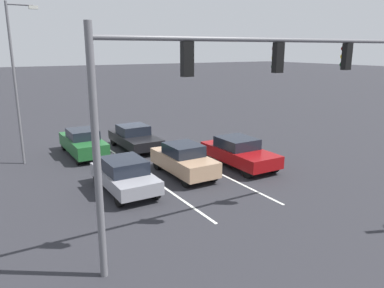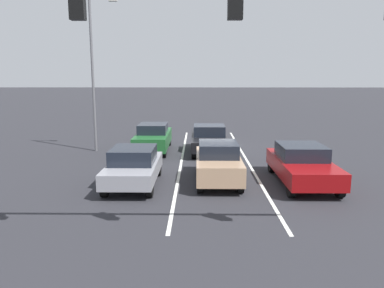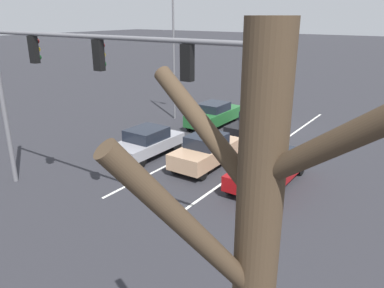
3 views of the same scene
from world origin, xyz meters
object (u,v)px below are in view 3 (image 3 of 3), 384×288
car_maroon_leftlane_front (269,167)px  car_tan_midlane_front (206,151)px  car_gray_rightlane_front (147,142)px  traffic_signal_gantry (57,72)px  car_black_midlane_second (256,123)px  car_darkgreen_rightlane_second (214,114)px  street_lamp_right_shoulder (175,50)px

car_maroon_leftlane_front → car_tan_midlane_front: 3.29m
car_gray_rightlane_front → traffic_signal_gantry: (-1.07, 5.67, 4.35)m
car_tan_midlane_front → car_black_midlane_second: car_tan_midlane_front is taller
car_maroon_leftlane_front → car_black_midlane_second: bearing=-60.2°
car_gray_rightlane_front → traffic_signal_gantry: bearing=100.7°
car_gray_rightlane_front → car_black_midlane_second: size_ratio=0.92×
car_gray_rightlane_front → car_darkgreen_rightlane_second: car_darkgreen_rightlane_second is taller
traffic_signal_gantry → street_lamp_right_shoulder: street_lamp_right_shoulder is taller
car_black_midlane_second → street_lamp_right_shoulder: (6.24, -0.25, 4.01)m
car_gray_rightlane_front → car_darkgreen_rightlane_second: 6.70m
car_maroon_leftlane_front → traffic_signal_gantry: size_ratio=0.40×
car_black_midlane_second → street_lamp_right_shoulder: 7.42m
car_black_midlane_second → traffic_signal_gantry: size_ratio=0.38×
car_maroon_leftlane_front → car_gray_rightlane_front: car_maroon_leftlane_front is taller
car_darkgreen_rightlane_second → street_lamp_right_shoulder: size_ratio=0.55×
car_gray_rightlane_front → traffic_signal_gantry: size_ratio=0.35×
car_gray_rightlane_front → car_darkgreen_rightlane_second: bearing=-89.8°
car_gray_rightlane_front → street_lamp_right_shoulder: street_lamp_right_shoulder is taller
street_lamp_right_shoulder → car_maroon_leftlane_front: bearing=147.0°
car_maroon_leftlane_front → traffic_signal_gantry: traffic_signal_gantry is taller
car_black_midlane_second → car_maroon_leftlane_front: bearing=119.8°
car_tan_midlane_front → car_darkgreen_rightlane_second: 6.98m
car_tan_midlane_front → car_darkgreen_rightlane_second: (3.30, -6.14, -0.02)m
car_gray_rightlane_front → traffic_signal_gantry: traffic_signal_gantry is taller
car_maroon_leftlane_front → car_darkgreen_rightlane_second: bearing=-43.6°
car_darkgreen_rightlane_second → street_lamp_right_shoulder: (3.11, -0.01, 3.98)m
car_tan_midlane_front → car_black_midlane_second: 5.90m
car_gray_rightlane_front → car_maroon_leftlane_front: bearing=-176.4°
traffic_signal_gantry → street_lamp_right_shoulder: 13.08m
car_black_midlane_second → car_tan_midlane_front: bearing=91.7°
car_tan_midlane_front → street_lamp_right_shoulder: 9.72m
car_darkgreen_rightlane_second → traffic_signal_gantry: (-1.09, 12.37, 4.34)m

